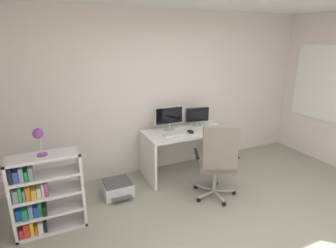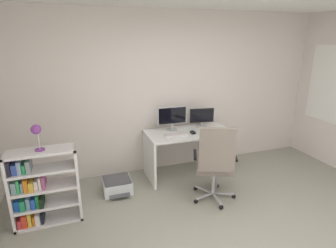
% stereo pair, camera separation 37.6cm
% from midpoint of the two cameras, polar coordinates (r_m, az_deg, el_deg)
% --- Properties ---
extents(ground_plane, '(5.36, 4.60, 0.02)m').
position_cam_midpoint_polar(ground_plane, '(3.40, 14.66, -23.70)').
color(ground_plane, gray).
rests_on(ground_plane, ground).
extents(wall_back, '(5.36, 0.10, 2.64)m').
position_cam_midpoint_polar(wall_back, '(4.69, -2.59, 6.51)').
color(wall_back, silver).
rests_on(wall_back, ground).
extents(window_pane, '(0.01, 1.13, 1.25)m').
position_cam_midpoint_polar(window_pane, '(5.60, 28.05, 7.42)').
color(window_pane, white).
extents(window_frame, '(0.02, 1.21, 1.33)m').
position_cam_midpoint_polar(window_frame, '(5.59, 28.00, 7.41)').
color(window_frame, white).
extents(desk, '(1.39, 0.68, 0.76)m').
position_cam_midpoint_polar(desk, '(4.55, 1.38, -3.92)').
color(desk, white).
rests_on(desk, ground).
extents(monitor_main, '(0.50, 0.18, 0.39)m').
position_cam_midpoint_polar(monitor_main, '(4.46, -2.24, 1.55)').
color(monitor_main, '#B2B5B7').
rests_on(monitor_main, desk).
extents(monitor_secondary, '(0.41, 0.18, 0.32)m').
position_cam_midpoint_polar(monitor_secondary, '(4.70, 3.80, 1.70)').
color(monitor_secondary, '#B2B5B7').
rests_on(monitor_secondary, desk).
extents(keyboard, '(0.34, 0.13, 0.02)m').
position_cam_midpoint_polar(keyboard, '(4.28, -1.30, -2.21)').
color(keyboard, silver).
rests_on(keyboard, desk).
extents(computer_mouse, '(0.06, 0.10, 0.03)m').
position_cam_midpoint_polar(computer_mouse, '(4.39, 2.21, -1.64)').
color(computer_mouse, black).
rests_on(computer_mouse, desk).
extents(office_chair, '(0.66, 0.68, 1.14)m').
position_cam_midpoint_polar(office_chair, '(3.81, 7.35, -7.23)').
color(office_chair, '#B7BABC').
rests_on(office_chair, ground).
extents(bookshelf, '(0.78, 0.30, 0.95)m').
position_cam_midpoint_polar(bookshelf, '(3.67, -27.60, -13.10)').
color(bookshelf, silver).
rests_on(bookshelf, ground).
extents(desk_lamp, '(0.12, 0.11, 0.31)m').
position_cam_midpoint_polar(desk_lamp, '(3.38, -28.14, -2.31)').
color(desk_lamp, '#833A93').
rests_on(desk_lamp, bookshelf).
extents(printer, '(0.41, 0.47, 0.21)m').
position_cam_midpoint_polar(printer, '(4.24, -13.00, -12.78)').
color(printer, silver).
rests_on(printer, ground).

